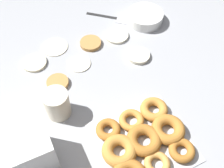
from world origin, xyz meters
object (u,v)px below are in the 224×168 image
pancake_1 (55,47)px  pancake_4 (139,56)px  pancake_0 (34,63)px  container_stack (27,153)px  pancake_3 (58,83)px  pancake_5 (91,43)px  pancake_2 (117,35)px  batter_bowl (145,17)px  donut_tray (143,142)px  spatula (123,19)px  paper_cup (57,104)px  pancake_6 (79,63)px

pancake_1 → pancake_4: 0.36m
pancake_0 → container_stack: (-0.12, -0.40, 0.07)m
pancake_3 → pancake_5: size_ratio=0.93×
pancake_5 → pancake_2: bearing=-1.5°
pancake_4 → pancake_5: 0.21m
pancake_5 → container_stack: size_ratio=0.59×
pancake_5 → batter_bowl: batter_bowl is taller
pancake_4 → donut_tray: (-0.17, -0.34, 0.01)m
batter_bowl → pancake_2: bearing=-167.3°
container_stack → pancake_4: bearing=25.6°
pancake_2 → pancake_4: pancake_4 is taller
batter_bowl → container_stack: 0.78m
pancake_4 → spatula: 0.24m
paper_cup → spatula: bearing=38.8°
pancake_6 → pancake_1: bearing=114.1°
pancake_4 → spatula: (0.05, 0.24, -0.01)m
donut_tray → spatula: 0.62m
batter_bowl → spatula: bearing=149.1°
donut_tray → container_stack: bearing=164.5°
paper_cup → pancake_6: bearing=50.7°
pancake_5 → pancake_6: bearing=-135.5°
pancake_4 → spatula: size_ratio=0.40×
pancake_1 → pancake_6: size_ratio=1.20×
pancake_0 → pancake_5: pancake_5 is taller
donut_tray → container_stack: 0.36m
pancake_4 → pancake_5: same height
paper_cup → pancake_0: bearing=93.3°
pancake_5 → paper_cup: bearing=-131.4°
donut_tray → batter_bowl: size_ratio=1.84×
pancake_6 → batter_bowl: size_ratio=0.56×
pancake_3 → pancake_5: bearing=36.0°
pancake_5 → spatula: (0.20, 0.08, -0.01)m
pancake_5 → pancake_6: size_ratio=0.99×
batter_bowl → donut_tray: bearing=-120.1°
pancake_0 → pancake_3: (0.05, -0.14, 0.00)m
pancake_1 → pancake_3: pancake_3 is taller
pancake_0 → pancake_1: bearing=27.4°
pancake_0 → spatula: size_ratio=0.42×
pancake_5 → paper_cup: (-0.23, -0.26, 0.04)m
container_stack → spatula: container_stack is taller
pancake_2 → pancake_4: bearing=-79.7°
pancake_3 → paper_cup: 0.13m
pancake_5 → paper_cup: paper_cup is taller
pancake_2 → batter_bowl: bearing=12.7°
pancake_0 → pancake_3: bearing=-69.7°
pancake_1 → donut_tray: donut_tray is taller
pancake_6 → spatula: pancake_6 is taller
pancake_1 → pancake_3: size_ratio=1.31×
pancake_6 → spatula: 0.33m
pancake_0 → pancake_3: 0.15m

